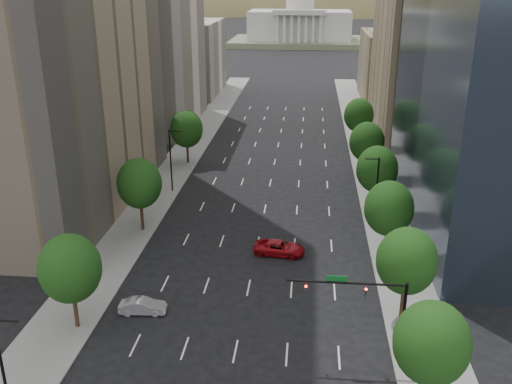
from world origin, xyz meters
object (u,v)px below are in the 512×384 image
(car_red_far, at_px, (279,248))
(capitol, at_px, (300,25))
(traffic_signal, at_px, (372,303))
(car_silver, at_px, (143,306))

(car_red_far, bearing_deg, capitol, 6.76)
(traffic_signal, height_order, car_silver, traffic_signal)
(car_silver, distance_m, car_red_far, 17.14)
(car_silver, relative_size, car_red_far, 0.76)
(capitol, relative_size, car_silver, 14.28)
(capitol, bearing_deg, car_red_far, -89.27)
(car_silver, bearing_deg, traffic_signal, -108.56)
(car_silver, xyz_separation_m, car_red_far, (11.58, 12.63, 0.08))
(traffic_signal, distance_m, capitol, 219.99)
(capitol, distance_m, car_silver, 215.30)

